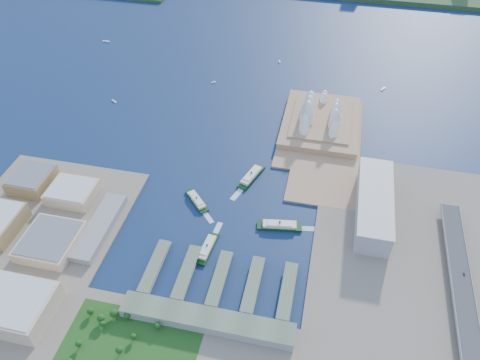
% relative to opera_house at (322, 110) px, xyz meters
% --- Properties ---
extents(ground, '(3000.00, 3000.00, 0.00)m').
position_rel_opera_house_xyz_m(ground, '(-105.00, -280.00, -32.00)').
color(ground, '#0E2344').
rests_on(ground, ground).
extents(west_land, '(220.00, 390.00, 3.00)m').
position_rel_opera_house_xyz_m(west_land, '(-355.00, -385.00, -30.50)').
color(west_land, gray).
rests_on(west_land, ground).
extents(east_land, '(240.00, 500.00, 3.00)m').
position_rel_opera_house_xyz_m(east_land, '(135.00, -330.00, -30.50)').
color(east_land, gray).
rests_on(east_land, ground).
extents(peninsula, '(135.00, 220.00, 3.00)m').
position_rel_opera_house_xyz_m(peninsula, '(2.50, -20.00, -30.50)').
color(peninsula, '#A77F5B').
rests_on(peninsula, ground).
extents(opera_house, '(134.00, 180.00, 58.00)m').
position_rel_opera_house_xyz_m(opera_house, '(0.00, 0.00, 0.00)').
color(opera_house, white).
rests_on(opera_house, peninsula).
extents(toaster_building, '(45.00, 155.00, 35.00)m').
position_rel_opera_house_xyz_m(toaster_building, '(90.00, -200.00, -11.50)').
color(toaster_building, '#97979D').
rests_on(toaster_building, east_land).
extents(expressway, '(26.00, 340.00, 11.85)m').
position_rel_opera_house_xyz_m(expressway, '(195.00, -340.00, -23.07)').
color(expressway, gray).
rests_on(expressway, east_land).
extents(west_buildings, '(200.00, 280.00, 27.00)m').
position_rel_opera_house_xyz_m(west_buildings, '(-355.00, -350.00, -15.50)').
color(west_buildings, '#967B4B').
rests_on(west_buildings, west_land).
extents(ferry_wharves, '(184.00, 90.00, 9.30)m').
position_rel_opera_house_xyz_m(ferry_wharves, '(-91.00, -355.00, -27.35)').
color(ferry_wharves, '#56664D').
rests_on(ferry_wharves, ground).
extents(terminal_building, '(200.00, 28.00, 12.00)m').
position_rel_opera_house_xyz_m(terminal_building, '(-90.00, -415.00, -23.00)').
color(terminal_building, gray).
rests_on(terminal_building, south_land).
extents(park, '(150.00, 110.00, 16.00)m').
position_rel_opera_house_xyz_m(park, '(-165.00, -470.00, -21.00)').
color(park, '#194714').
rests_on(park, south_land).
extents(ferry_a, '(44.63, 46.48, 9.72)m').
position_rel_opera_house_xyz_m(ferry_a, '(-157.66, -228.17, -27.14)').
color(ferry_a, '#0E3816').
rests_on(ferry_a, ground).
extents(ferry_b, '(33.99, 62.56, 11.50)m').
position_rel_opera_house_xyz_m(ferry_b, '(-90.81, -159.70, -26.25)').
color(ferry_b, '#0E3816').
rests_on(ferry_b, ground).
extents(ferry_c, '(19.34, 55.72, 10.32)m').
position_rel_opera_house_xyz_m(ferry_c, '(-119.17, -310.00, -26.84)').
color(ferry_c, '#0E3816').
rests_on(ferry_c, ground).
extents(ferry_d, '(62.73, 24.54, 11.55)m').
position_rel_opera_house_xyz_m(ferry_d, '(-32.81, -250.52, -26.22)').
color(ferry_d, '#0E3816').
rests_on(ferry_d, ground).
extents(boat_a, '(12.38, 8.88, 2.40)m').
position_rel_opera_house_xyz_m(boat_a, '(-383.44, -7.50, -30.80)').
color(boat_a, white).
rests_on(boat_a, ground).
extents(boat_b, '(9.01, 8.32, 2.46)m').
position_rel_opera_house_xyz_m(boat_b, '(-219.63, 98.64, -30.77)').
color(boat_b, white).
rests_on(boat_b, ground).
extents(boat_c, '(9.51, 13.42, 2.96)m').
position_rel_opera_house_xyz_m(boat_c, '(107.79, 145.66, -30.52)').
color(boat_c, white).
rests_on(boat_c, ground).
extents(boat_d, '(16.53, 4.27, 2.77)m').
position_rel_opera_house_xyz_m(boat_d, '(-501.85, 217.50, -30.62)').
color(boat_d, white).
rests_on(boat_d, ground).
extents(boat_e, '(6.36, 11.47, 2.68)m').
position_rel_opera_house_xyz_m(boat_e, '(-105.22, 208.50, -30.66)').
color(boat_e, white).
rests_on(boat_e, ground).
extents(car_c, '(2.00, 4.92, 1.43)m').
position_rel_opera_house_xyz_m(car_c, '(199.00, -291.23, -16.44)').
color(car_c, slate).
rests_on(car_c, expressway).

